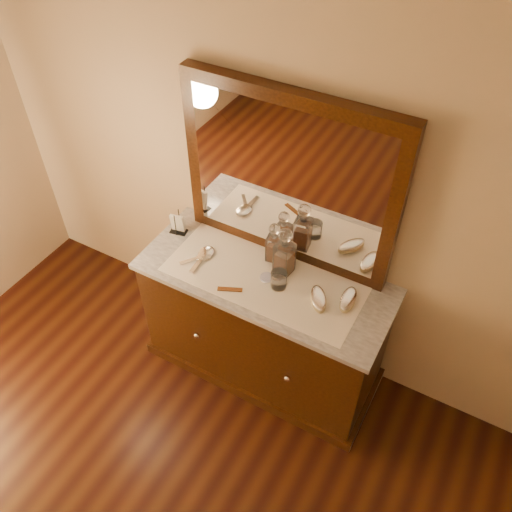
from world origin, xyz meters
name	(u,v)px	position (x,y,z in m)	size (l,w,h in m)	color
dresser_cabinet	(264,326)	(0.00, 1.96, 0.41)	(1.40, 0.55, 0.82)	black
dresser_plinth	(263,360)	(0.00, 1.96, 0.04)	(1.46, 0.59, 0.08)	black
knob_left	(197,335)	(-0.30, 1.67, 0.45)	(0.04, 0.04, 0.04)	silver
knob_right	(287,378)	(0.30, 1.67, 0.45)	(0.04, 0.04, 0.04)	silver
marble_top	(265,279)	(0.00, 1.96, 0.83)	(1.44, 0.59, 0.03)	silver
mirror_frame	(289,180)	(0.00, 2.20, 1.35)	(1.20, 0.08, 1.00)	black
mirror_glass	(286,184)	(0.00, 2.17, 1.35)	(1.06, 0.01, 0.86)	white
lace_runner	(263,279)	(0.00, 1.94, 0.85)	(1.10, 0.45, 0.00)	white
pin_dish	(267,278)	(0.02, 1.95, 0.86)	(0.07, 0.07, 0.01)	white
comb	(230,289)	(-0.12, 1.78, 0.86)	(0.14, 0.03, 0.01)	brown
napkin_rack	(178,224)	(-0.63, 2.03, 0.91)	(0.11, 0.08, 0.15)	black
decanter_left	(274,246)	(-0.02, 2.10, 0.95)	(0.09, 0.09, 0.26)	#984516
decanter_right	(284,256)	(0.07, 2.05, 0.97)	(0.10, 0.10, 0.31)	#984516
brush_near	(318,299)	(0.33, 1.93, 0.88)	(0.16, 0.19, 0.05)	tan
brush_far	(348,300)	(0.47, 2.00, 0.88)	(0.09, 0.18, 0.05)	tan
hand_mirror_outer	(205,255)	(-0.38, 1.93, 0.86)	(0.10, 0.23, 0.02)	silver
hand_mirror_inner	(201,257)	(-0.38, 1.90, 0.86)	(0.16, 0.18, 0.02)	silver
tumblers	(279,280)	(0.10, 1.93, 0.90)	(0.09, 0.09, 0.10)	white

